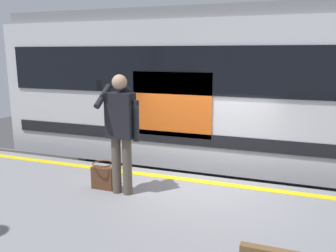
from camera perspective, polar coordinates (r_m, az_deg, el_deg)
The scene contains 7 objects.
ground_plane at distance 6.69m, azimuth 4.44°, elevation -17.09°, with size 24.43×24.43×0.00m, color #3D3D3F.
safety_line at distance 5.95m, azimuth 3.82°, elevation -8.77°, with size 14.01×0.16×0.01m, color yellow.
track_rail_near at distance 7.90m, azimuth 7.32°, elevation -11.77°, with size 18.58×0.08×0.16m, color slate.
track_rail_far at distance 9.20m, azimuth 9.34°, elevation -8.33°, with size 18.58×0.08×0.16m, color slate.
train_carriage at distance 7.82m, azimuth 19.43°, elevation 5.81°, with size 12.21×3.01×3.92m.
passenger at distance 5.17m, azimuth -7.63°, elevation 0.19°, with size 0.57×0.55×1.79m.
handbag at distance 5.62m, azimuth -10.48°, elevation -8.06°, with size 0.36×0.33×0.42m.
Camera 1 is at (-1.54, 5.65, 3.24)m, focal length 37.53 mm.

